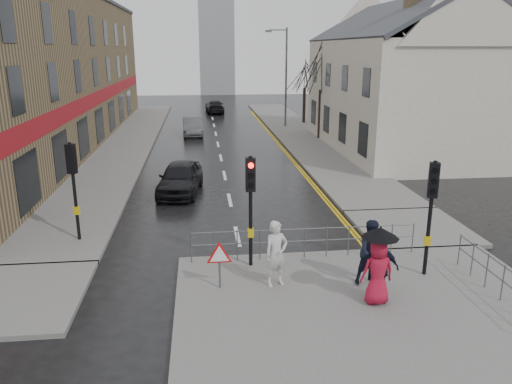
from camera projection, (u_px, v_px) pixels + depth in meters
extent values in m
plane|color=black|center=(245.00, 272.00, 15.08)|extent=(120.00, 120.00, 0.00)
cube|color=#605E5B|center=(381.00, 326.00, 12.04)|extent=(10.00, 9.00, 0.14)
cube|color=#605E5B|center=(128.00, 140.00, 36.32)|extent=(4.00, 44.00, 0.14)
cube|color=#605E5B|center=(298.00, 132.00, 39.63)|extent=(4.00, 40.00, 0.14)
cube|color=#605E5B|center=(411.00, 228.00, 18.63)|extent=(4.00, 4.20, 0.14)
cube|color=#605E5B|center=(8.00, 297.00, 13.41)|extent=(4.00, 4.20, 0.14)
cube|color=olive|center=(37.00, 72.00, 33.41)|extent=(8.00, 42.00, 10.00)
cube|color=beige|center=(402.00, 96.00, 32.58)|extent=(9.00, 16.00, 7.00)
cube|color=olive|center=(403.00, 8.00, 34.95)|extent=(0.70, 0.90, 1.80)
cube|color=gray|center=(216.00, 30.00, 71.94)|extent=(5.00, 5.00, 18.00)
cylinder|color=black|center=(251.00, 212.00, 14.78)|extent=(0.11, 0.11, 3.40)
cube|color=black|center=(250.00, 175.00, 14.47)|extent=(0.28, 0.22, 1.00)
cylinder|color=#FF0C07|center=(251.00, 166.00, 14.25)|extent=(0.16, 0.04, 0.16)
cylinder|color=black|center=(251.00, 176.00, 14.33)|extent=(0.16, 0.04, 0.16)
cylinder|color=black|center=(251.00, 186.00, 14.41)|extent=(0.16, 0.04, 0.16)
cube|color=gold|center=(251.00, 233.00, 14.96)|extent=(0.18, 0.14, 0.28)
cylinder|color=black|center=(430.00, 219.00, 14.18)|extent=(0.11, 0.11, 3.40)
cube|color=black|center=(434.00, 180.00, 13.86)|extent=(0.34, 0.30, 1.00)
cylinder|color=black|center=(435.00, 171.00, 13.64)|extent=(0.16, 0.09, 0.16)
cylinder|color=black|center=(434.00, 181.00, 13.73)|extent=(0.16, 0.09, 0.16)
cylinder|color=black|center=(433.00, 192.00, 13.81)|extent=(0.16, 0.09, 0.16)
cube|color=gold|center=(427.00, 240.00, 14.36)|extent=(0.22, 0.19, 0.28)
cylinder|color=black|center=(75.00, 192.00, 16.85)|extent=(0.11, 0.11, 3.40)
cube|color=black|center=(71.00, 159.00, 16.53)|extent=(0.34, 0.30, 1.00)
cylinder|color=black|center=(73.00, 149.00, 16.57)|extent=(0.16, 0.09, 0.16)
cylinder|color=black|center=(74.00, 158.00, 16.66)|extent=(0.16, 0.09, 0.16)
cylinder|color=black|center=(74.00, 167.00, 16.74)|extent=(0.16, 0.09, 0.16)
cube|color=gold|center=(77.00, 210.00, 17.03)|extent=(0.22, 0.19, 0.28)
cylinder|color=#595B5E|center=(191.00, 247.00, 15.31)|extent=(0.04, 0.04, 1.00)
cylinder|color=#595B5E|center=(413.00, 238.00, 16.07)|extent=(0.04, 0.04, 1.00)
cylinder|color=#595B5E|center=(305.00, 229.00, 15.56)|extent=(7.10, 0.04, 0.04)
cylinder|color=#595B5E|center=(305.00, 241.00, 15.67)|extent=(7.10, 0.04, 0.04)
cylinder|color=#595B5E|center=(459.00, 250.00, 15.13)|extent=(0.04, 0.04, 1.00)
cylinder|color=#595B5E|center=(505.00, 267.00, 12.85)|extent=(0.04, 4.50, 0.04)
cylinder|color=#595B5E|center=(503.00, 281.00, 12.96)|extent=(0.04, 4.50, 0.04)
cylinder|color=#595B5E|center=(220.00, 273.00, 13.69)|extent=(0.06, 0.06, 0.85)
cylinder|color=red|center=(219.00, 256.00, 13.55)|extent=(0.80, 0.03, 0.80)
cylinder|color=white|center=(219.00, 256.00, 13.53)|extent=(0.60, 0.03, 0.60)
cylinder|color=#595B5E|center=(286.00, 78.00, 41.31)|extent=(0.16, 0.16, 8.00)
cylinder|color=#595B5E|center=(278.00, 30.00, 40.18)|extent=(1.40, 0.10, 0.10)
cube|color=#595B5E|center=(268.00, 31.00, 40.12)|extent=(0.50, 0.25, 0.18)
cylinder|color=#30221A|center=(320.00, 114.00, 36.37)|extent=(0.26, 0.26, 3.50)
cylinder|color=#30221A|center=(304.00, 105.00, 44.13)|extent=(0.26, 0.26, 3.00)
imported|color=silver|center=(276.00, 254.00, 13.72)|extent=(0.79, 0.65, 1.87)
imported|color=black|center=(372.00, 252.00, 13.81)|extent=(0.98, 0.81, 1.86)
imported|color=#AB142E|center=(378.00, 272.00, 12.76)|extent=(0.88, 0.60, 1.74)
cylinder|color=black|center=(378.00, 268.00, 12.73)|extent=(0.02, 0.02, 1.94)
cone|color=black|center=(380.00, 233.00, 12.46)|extent=(0.96, 0.96, 0.28)
imported|color=black|center=(379.00, 269.00, 12.87)|extent=(1.08, 0.50, 1.80)
imported|color=black|center=(180.00, 178.00, 23.11)|extent=(2.33, 4.54, 1.48)
imported|color=#494C4E|center=(193.00, 126.00, 38.61)|extent=(1.67, 4.30, 1.40)
imported|color=black|center=(215.00, 107.00, 51.97)|extent=(1.96, 4.52, 1.30)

